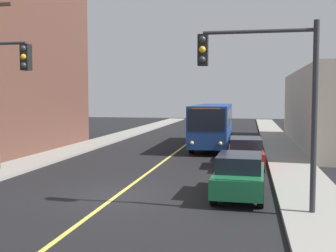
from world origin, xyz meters
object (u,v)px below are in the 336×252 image
(parked_car_green, at_px, (240,175))
(parked_car_red, at_px, (245,152))
(city_bus, at_px, (213,123))
(traffic_signal_right_corner, at_px, (264,81))

(parked_car_green, distance_m, parked_car_red, 6.63)
(city_bus, height_order, parked_car_red, city_bus)
(city_bus, height_order, traffic_signal_right_corner, traffic_signal_right_corner)
(parked_car_red, height_order, traffic_signal_right_corner, traffic_signal_right_corner)
(parked_car_green, relative_size, traffic_signal_right_corner, 0.74)
(city_bus, xyz_separation_m, parked_car_red, (2.57, -9.42, -0.98))
(parked_car_green, bearing_deg, city_bus, 98.56)
(city_bus, relative_size, parked_car_green, 2.73)
(city_bus, relative_size, parked_car_red, 2.74)
(parked_car_red, bearing_deg, traffic_signal_right_corner, -85.89)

